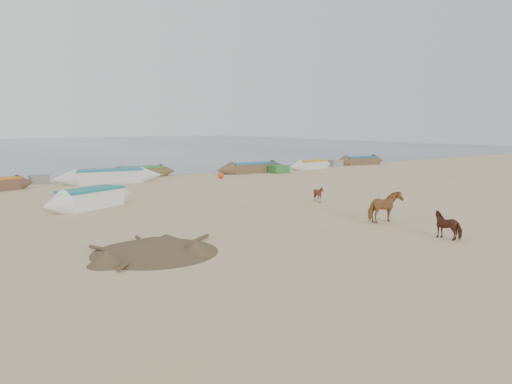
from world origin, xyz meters
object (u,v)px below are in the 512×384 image
(near_canoe, at_px, (91,198))
(calf_front, at_px, (319,194))
(cow_adult, at_px, (385,207))
(calf_right, at_px, (449,225))

(near_canoe, bearing_deg, calf_front, -50.71)
(near_canoe, bearing_deg, cow_adult, -75.03)
(cow_adult, relative_size, calf_right, 1.61)
(cow_adult, xyz_separation_m, calf_right, (-0.37, -3.26, -0.17))
(calf_front, distance_m, calf_right, 9.11)
(calf_right, xyz_separation_m, near_canoe, (-8.52, 13.96, 0.00))
(cow_adult, xyz_separation_m, calf_front, (1.45, 5.67, -0.22))
(calf_front, relative_size, calf_right, 0.90)
(cow_adult, bearing_deg, calf_front, -11.21)
(calf_right, bearing_deg, calf_front, -42.80)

